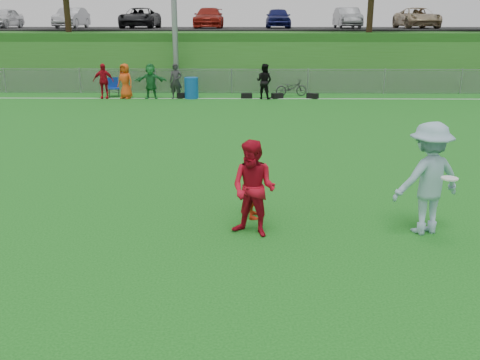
{
  "coord_description": "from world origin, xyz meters",
  "views": [
    {
      "loc": [
        0.9,
        -8.33,
        3.79
      ],
      "look_at": [
        0.76,
        0.5,
        1.11
      ],
      "focal_mm": 40.0,
      "sensor_mm": 36.0,
      "label": 1
    }
  ],
  "objects_px": {
    "player_red_left": "(253,180)",
    "recycling_bin": "(191,88)",
    "player_red_center": "(254,189)",
    "player_blue": "(428,179)",
    "frisbee": "(450,178)",
    "bicycle": "(291,88)"
  },
  "relations": [
    {
      "from": "player_red_center",
      "to": "frisbee",
      "type": "height_order",
      "value": "player_red_center"
    },
    {
      "from": "bicycle",
      "to": "frisbee",
      "type": "bearing_deg",
      "value": 174.69
    },
    {
      "from": "player_blue",
      "to": "frisbee",
      "type": "height_order",
      "value": "player_blue"
    },
    {
      "from": "frisbee",
      "to": "bicycle",
      "type": "distance_m",
      "value": 18.82
    },
    {
      "from": "player_red_left",
      "to": "frisbee",
      "type": "xyz_separation_m",
      "value": [
        3.26,
        -1.41,
        0.46
      ]
    },
    {
      "from": "recycling_bin",
      "to": "bicycle",
      "type": "height_order",
      "value": "recycling_bin"
    },
    {
      "from": "player_red_left",
      "to": "player_blue",
      "type": "distance_m",
      "value": 3.23
    },
    {
      "from": "player_red_center",
      "to": "player_blue",
      "type": "xyz_separation_m",
      "value": [
        3.14,
        0.18,
        0.15
      ]
    },
    {
      "from": "player_red_left",
      "to": "recycling_bin",
      "type": "distance_m",
      "value": 16.68
    },
    {
      "from": "player_blue",
      "to": "recycling_bin",
      "type": "distance_m",
      "value": 18.2
    },
    {
      "from": "player_red_center",
      "to": "frisbee",
      "type": "distance_m",
      "value": 3.32
    },
    {
      "from": "player_red_left",
      "to": "player_blue",
      "type": "relative_size",
      "value": 0.75
    },
    {
      "from": "player_red_left",
      "to": "bicycle",
      "type": "xyz_separation_m",
      "value": [
        2.07,
        17.35,
        -0.35
      ]
    },
    {
      "from": "player_red_left",
      "to": "player_red_center",
      "type": "distance_m",
      "value": 0.92
    },
    {
      "from": "player_red_left",
      "to": "player_red_center",
      "type": "height_order",
      "value": "player_red_center"
    },
    {
      "from": "player_red_center",
      "to": "player_blue",
      "type": "relative_size",
      "value": 0.85
    },
    {
      "from": "player_red_center",
      "to": "recycling_bin",
      "type": "xyz_separation_m",
      "value": [
        -2.92,
        17.34,
        -0.37
      ]
    },
    {
      "from": "frisbee",
      "to": "recycling_bin",
      "type": "xyz_separation_m",
      "value": [
        -6.17,
        17.83,
        -0.72
      ]
    },
    {
      "from": "player_red_left",
      "to": "bicycle",
      "type": "relative_size",
      "value": 0.97
    },
    {
      "from": "player_blue",
      "to": "frisbee",
      "type": "xyz_separation_m",
      "value": [
        0.12,
        -0.68,
        0.21
      ]
    },
    {
      "from": "player_red_left",
      "to": "recycling_bin",
      "type": "bearing_deg",
      "value": 7.79
    },
    {
      "from": "player_red_center",
      "to": "frisbee",
      "type": "bearing_deg",
      "value": 16.24
    }
  ]
}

